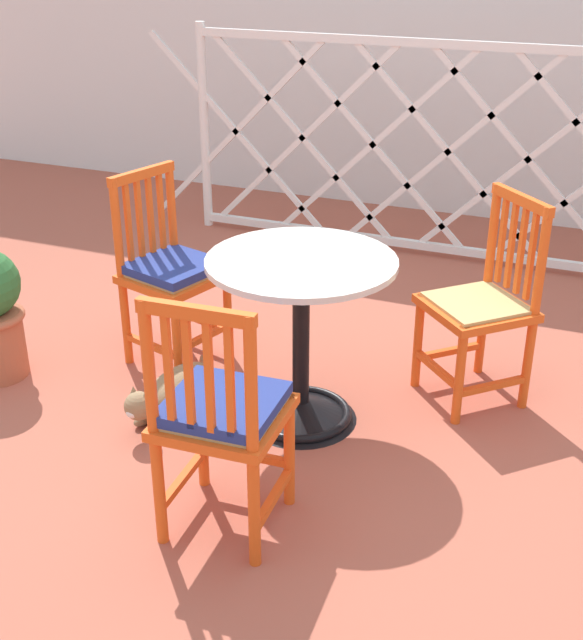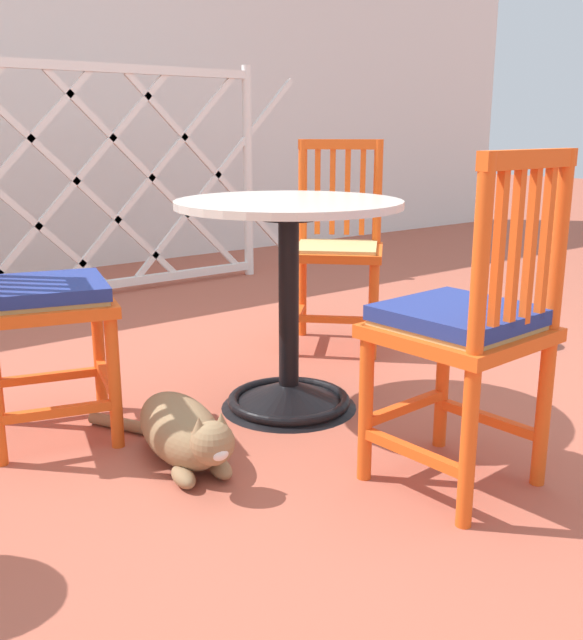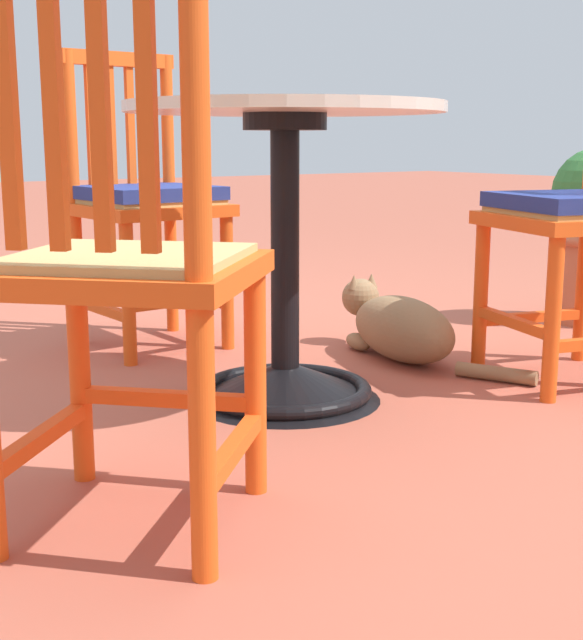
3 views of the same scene
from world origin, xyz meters
name	(u,v)px [view 1 (image 1 of 3)]	position (x,y,z in m)	size (l,w,h in m)	color
ground_plane	(272,443)	(0.00, 0.00, 0.00)	(24.00, 24.00, 0.00)	#AD5642
building_wall_backdrop	(467,7)	(0.00, 3.30, 1.40)	(10.00, 0.20, 2.80)	white
lattice_fence_panel	(410,148)	(-0.08, 2.31, 0.67)	(3.56, 0.06, 1.35)	white
cafe_table	(301,360)	(0.04, 0.22, 0.28)	(0.76, 0.76, 0.73)	black
orange_chair_facing_out	(221,416)	(0.05, -0.53, 0.45)	(0.42, 0.42, 0.91)	#EA5619
orange_chair_at_corner	(482,306)	(0.68, 0.70, 0.43)	(0.57, 0.57, 0.91)	#EA5619
orange_chair_by_planter	(171,273)	(-0.72, 0.50, 0.45)	(0.49, 0.49, 0.91)	#EA5619
tabby_cat	(172,394)	(-0.48, 0.05, 0.10)	(0.27, 0.74, 0.23)	#8E704C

